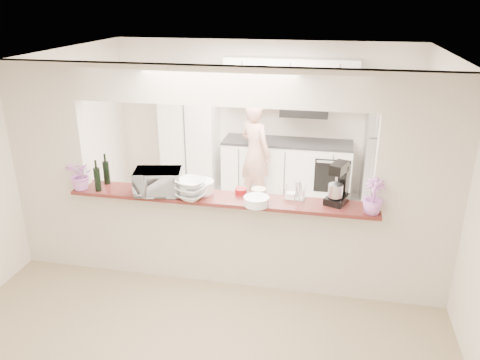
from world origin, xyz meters
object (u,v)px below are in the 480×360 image
(refrigerator, at_px, (389,153))
(toaster_oven, at_px, (158,182))
(stand_mixer, at_px, (339,184))
(person, at_px, (255,153))

(refrigerator, bearing_deg, toaster_oven, -135.00)
(stand_mixer, height_order, person, person)
(refrigerator, relative_size, toaster_oven, 3.37)
(stand_mixer, bearing_deg, refrigerator, 72.92)
(toaster_oven, distance_m, stand_mixer, 1.96)
(toaster_oven, height_order, stand_mixer, stand_mixer)
(toaster_oven, bearing_deg, person, 62.13)
(refrigerator, bearing_deg, stand_mixer, -107.08)
(toaster_oven, bearing_deg, refrigerator, 33.11)
(refrigerator, height_order, toaster_oven, refrigerator)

